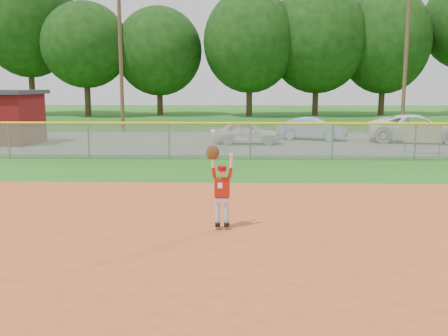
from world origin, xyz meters
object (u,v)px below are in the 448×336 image
Objects in this scene: car_white_a at (247,132)px; sponsor_sign at (423,133)px; ballplayer at (221,186)px; utility_shed at (4,117)px; car_white_b at (417,128)px; car_blue at (312,129)px.

sponsor_sign is at bearing -112.70° from car_white_a.
ballplayer reaches higher than car_white_a.
utility_shed is (-12.44, -0.15, 0.79)m from car_white_a.
sponsor_sign is (7.61, -3.55, 0.33)m from car_white_a.
car_white_b is 1.26× the size of utility_shed.
utility_shed is 20.34m from sponsor_sign.
ballplayer is at bearing -174.18° from car_blue.
sponsor_sign reaches higher than car_blue.
car_white_b is at bearing -80.30° from car_blue.
car_white_a is at bearing 139.87° from car_blue.
utility_shed is (-16.09, -2.21, 0.77)m from car_blue.
car_blue is at bearing 75.44° from ballplayer.
car_white_b is 4.81m from sponsor_sign.
sponsor_sign is 14.28m from ballplayer.
car_blue is 5.43m from car_white_b.
car_blue is 0.90× the size of utility_shed.
utility_shed reaches higher than sponsor_sign.
sponsor_sign reaches higher than car_white_a.
utility_shed is at bearing 92.95° from car_white_a.
car_white_b reaches higher than car_white_a.
utility_shed is 18.93m from ballplayer.
utility_shed is at bearing 102.96° from car_white_b.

